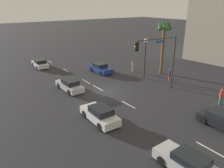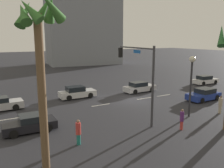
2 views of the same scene
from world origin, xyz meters
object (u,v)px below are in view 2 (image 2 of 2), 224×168
car_3 (205,80)px  streetlamp (191,74)px  pedestrian_0 (182,119)px  car_5 (204,95)px  pedestrian_2 (78,132)px  palm_tree_1 (40,42)px  pedestrian_1 (220,104)px  traffic_signal (140,69)px  car_0 (139,87)px  building_0 (83,22)px  car_1 (30,124)px  car_4 (77,93)px  car_2 (0,104)px

car_3 → streetlamp: (14.30, 9.98, 3.34)m
pedestrian_0 → car_5: bearing=-149.3°
pedestrian_2 → palm_tree_1: bearing=35.0°
pedestrian_1 → streetlamp: bearing=-13.0°
traffic_signal → pedestrian_0: size_ratio=3.89×
car_0 → pedestrian_2: (12.98, 10.96, 0.30)m
streetlamp → building_0: bearing=-101.0°
streetlamp → pedestrian_2: size_ratio=3.14×
pedestrian_1 → car_1: bearing=-14.7°
car_4 → car_5: 14.96m
car_0 → streetlamp: streetlamp is taller
car_2 → palm_tree_1: bearing=96.3°
traffic_signal → pedestrian_1: size_ratio=3.75×
pedestrian_2 → pedestrian_1: bearing=178.8°
car_3 → palm_tree_1: bearing=23.8°
car_5 → building_0: (-3.08, -43.57, 10.76)m
building_0 → palm_tree_1: bearing=70.9°
traffic_signal → pedestrian_0: traffic_signal is taller
streetlamp → palm_tree_1: (13.59, 2.30, 2.94)m
car_0 → pedestrian_0: (4.93, 12.44, 0.27)m
building_0 → traffic_signal: bearing=79.0°
traffic_signal → pedestrian_2: bearing=18.3°
car_5 → palm_tree_1: palm_tree_1 is taller
car_3 → building_0: bearing=-82.1°
palm_tree_1 → building_0: size_ratio=0.41×
streetlamp → pedestrian_0: streetlamp is taller
car_5 → pedestrian_1: 4.98m
car_5 → car_3: bearing=-141.4°
pedestrian_1 → palm_tree_1: 18.00m
car_3 → car_4: car_4 is taller
car_1 → palm_tree_1: size_ratio=0.43×
car_3 → car_1: bearing=12.9°
car_2 → building_0: 44.95m
streetlamp → car_4: bearing=-60.9°
pedestrian_1 → pedestrian_2: bearing=-1.2°
pedestrian_0 → palm_tree_1: 12.24m
car_2 → pedestrian_0: pedestrian_0 is taller
car_2 → pedestrian_0: size_ratio=2.56×
car_0 → palm_tree_1: 21.12m
car_4 → pedestrian_1: size_ratio=2.50×
palm_tree_1 → car_0: bearing=-140.6°
car_3 → car_5: size_ratio=1.01×
car_1 → building_0: 50.01m
car_2 → traffic_signal: bearing=139.9°
streetlamp → car_5: bearing=-150.8°
traffic_signal → palm_tree_1: (9.17, 4.01, 2.42)m
traffic_signal → pedestrian_0: (-1.50, 3.65, -3.58)m
car_1 → streetlamp: (-13.37, 3.62, 3.35)m
pedestrian_0 → pedestrian_2: pedestrian_2 is taller
car_5 → streetlamp: 7.69m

